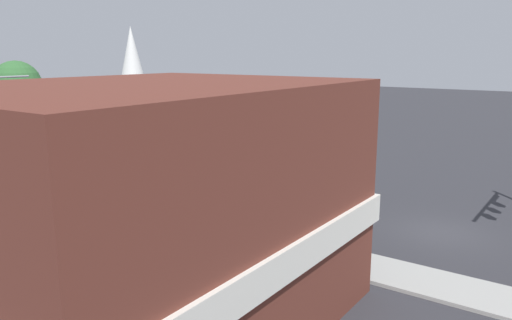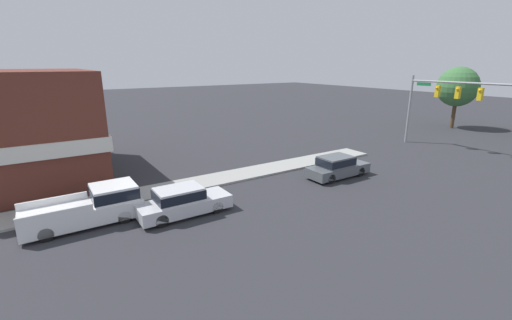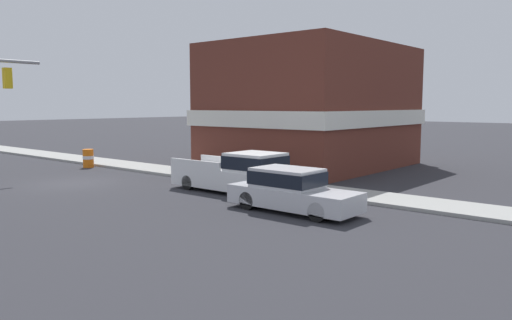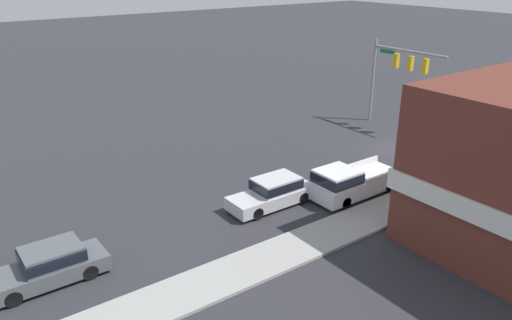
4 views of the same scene
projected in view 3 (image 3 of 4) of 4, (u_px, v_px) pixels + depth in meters
The scene contains 6 objects.
ground_plane at pixel (74, 183), 24.27m from camera, with size 200.00×200.00×0.00m, color #2D2D33.
sidewalk_curb at pixel (165, 170), 28.60m from camera, with size 2.40×60.00×0.14m.
car_lead at pixel (291, 189), 17.86m from camera, with size 1.76×4.89×1.55m.
pickup_truck_parked at pixel (238, 172), 21.67m from camera, with size 2.02×5.50×1.81m.
construction_barrel at pixel (88, 158), 30.42m from camera, with size 0.65×0.65×1.12m.
corner_brick_building at pixel (312, 108), 30.79m from camera, with size 12.05×9.54×7.35m.
Camera 3 is at (12.63, 22.26, 3.82)m, focal length 35.00 mm.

